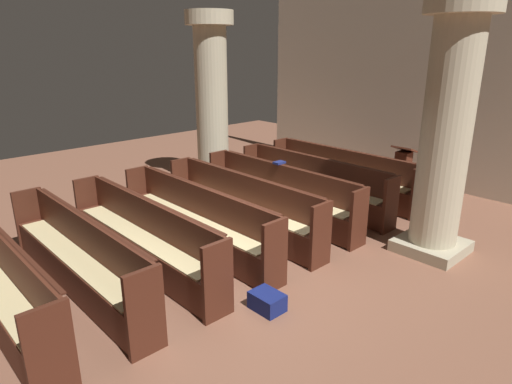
# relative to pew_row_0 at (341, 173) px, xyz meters

# --- Properties ---
(ground_plane) EXTENTS (19.20, 19.20, 0.00)m
(ground_plane) POSITION_rel_pew_row_0_xyz_m (0.99, -3.86, -0.53)
(ground_plane) COLOR brown
(back_wall) EXTENTS (10.00, 0.16, 4.50)m
(back_wall) POSITION_rel_pew_row_0_xyz_m (0.99, 2.22, 1.72)
(back_wall) COLOR beige
(back_wall) RESTS_ON ground
(pew_row_0) EXTENTS (3.62, 0.47, 1.00)m
(pew_row_0) POSITION_rel_pew_row_0_xyz_m (0.00, 0.00, 0.00)
(pew_row_0) COLOR #4C2316
(pew_row_0) RESTS_ON ground
(pew_row_1) EXTENTS (3.62, 0.46, 1.00)m
(pew_row_1) POSITION_rel_pew_row_0_xyz_m (0.00, -0.96, 0.00)
(pew_row_1) COLOR #4C2316
(pew_row_1) RESTS_ON ground
(pew_row_2) EXTENTS (3.62, 0.46, 1.00)m
(pew_row_2) POSITION_rel_pew_row_0_xyz_m (0.00, -1.91, 0.00)
(pew_row_2) COLOR #4C2316
(pew_row_2) RESTS_ON ground
(pew_row_3) EXTENTS (3.62, 0.47, 1.00)m
(pew_row_3) POSITION_rel_pew_row_0_xyz_m (0.00, -2.87, 0.00)
(pew_row_3) COLOR #4C2316
(pew_row_3) RESTS_ON ground
(pew_row_4) EXTENTS (3.62, 0.46, 1.00)m
(pew_row_4) POSITION_rel_pew_row_0_xyz_m (0.00, -3.83, 0.00)
(pew_row_4) COLOR #4C2316
(pew_row_4) RESTS_ON ground
(pew_row_5) EXTENTS (3.62, 0.46, 1.00)m
(pew_row_5) POSITION_rel_pew_row_0_xyz_m (0.00, -4.79, 0.00)
(pew_row_5) COLOR #4C2316
(pew_row_5) RESTS_ON ground
(pew_row_6) EXTENTS (3.62, 0.47, 1.00)m
(pew_row_6) POSITION_rel_pew_row_0_xyz_m (0.00, -5.74, 0.00)
(pew_row_6) COLOR #4C2316
(pew_row_6) RESTS_ON ground
(pillar_aisle_side) EXTENTS (1.05, 1.05, 3.85)m
(pillar_aisle_side) POSITION_rel_pew_row_0_xyz_m (2.66, -1.17, 1.47)
(pillar_aisle_side) COLOR tan
(pillar_aisle_side) RESTS_ON ground
(pillar_far_side) EXTENTS (1.05, 1.05, 3.85)m
(pillar_far_side) POSITION_rel_pew_row_0_xyz_m (-2.61, -1.43, 1.47)
(pillar_far_side) COLOR tan
(pillar_far_side) RESTS_ON ground
(lectern) EXTENTS (0.48, 0.45, 1.08)m
(lectern) POSITION_rel_pew_row_0_xyz_m (0.82, 1.11, -0.08)
(lectern) COLOR #411E13
(lectern) RESTS_ON ground
(hymn_book) EXTENTS (0.15, 0.22, 0.04)m
(hymn_book) POSITION_rel_pew_row_0_xyz_m (-0.19, -1.73, 0.49)
(hymn_book) COLOR navy
(hymn_book) RESTS_ON pew_row_2
(kneeler_box_navy) EXTENTS (0.41, 0.31, 0.23)m
(kneeler_box_navy) POSITION_rel_pew_row_0_xyz_m (2.05, -4.25, -0.41)
(kneeler_box_navy) COLOR navy
(kneeler_box_navy) RESTS_ON ground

